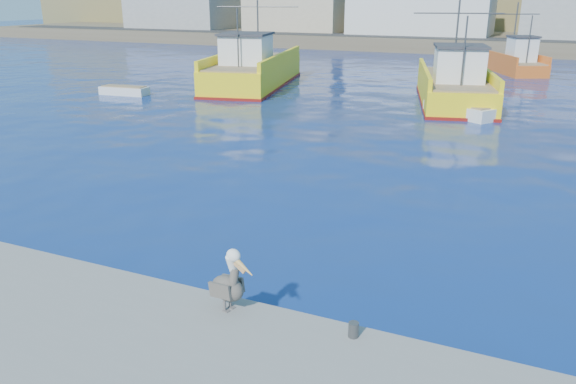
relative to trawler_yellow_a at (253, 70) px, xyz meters
The scene contains 8 objects.
ground 30.27m from the trawler_yellow_a, 61.23° to the right, with size 260.00×260.00×0.00m, color navy.
dock_bollards 33.54m from the trawler_yellow_a, 63.12° to the right, with size 36.20×0.20×0.30m.
trawler_yellow_a is the anchor object (origin of this frame).
trawler_yellow_b 15.26m from the trawler_yellow_a, ahead, with size 6.85×12.53×6.59m.
boat_orange 24.28m from the trawler_yellow_a, 42.15° to the left, with size 6.08×8.39×6.03m.
skiff_left 9.77m from the trawler_yellow_a, 131.03° to the right, with size 3.52×1.55×0.74m.
skiff_mid 17.11m from the trawler_yellow_a, 18.61° to the right, with size 4.45×3.65×0.94m.
pelican 33.53m from the trawler_yellow_a, 63.52° to the right, with size 1.14×0.61×1.40m.
Camera 1 is at (5.56, -12.21, 6.59)m, focal length 35.00 mm.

